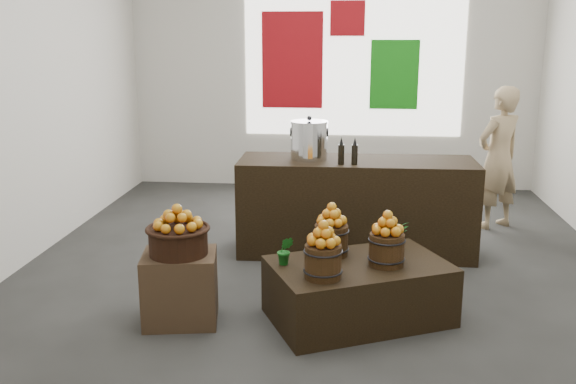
# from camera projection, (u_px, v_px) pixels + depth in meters

# --- Properties ---
(ground) EXTENTS (7.00, 7.00, 0.00)m
(ground) POSITION_uv_depth(u_px,v_px,m) (320.00, 266.00, 6.52)
(ground) COLOR #323330
(ground) RESTS_ON ground
(back_wall) EXTENTS (6.00, 0.04, 4.00)m
(back_wall) POSITION_uv_depth(u_px,v_px,m) (333.00, 53.00, 9.41)
(back_wall) COLOR beige
(back_wall) RESTS_ON ground
(back_opening) EXTENTS (3.20, 0.02, 2.40)m
(back_opening) POSITION_uv_depth(u_px,v_px,m) (354.00, 54.00, 9.37)
(back_opening) COLOR white
(back_opening) RESTS_ON back_wall
(deco_red_left) EXTENTS (0.90, 0.04, 1.40)m
(deco_red_left) POSITION_uv_depth(u_px,v_px,m) (292.00, 60.00, 9.47)
(deco_red_left) COLOR maroon
(deco_red_left) RESTS_ON back_wall
(deco_green_right) EXTENTS (0.70, 0.04, 1.00)m
(deco_green_right) POSITION_uv_depth(u_px,v_px,m) (394.00, 75.00, 9.37)
(deco_green_right) COLOR #157D13
(deco_green_right) RESTS_ON back_wall
(deco_red_upper) EXTENTS (0.50, 0.04, 0.50)m
(deco_red_upper) POSITION_uv_depth(u_px,v_px,m) (348.00, 18.00, 9.24)
(deco_red_upper) COLOR maroon
(deco_red_upper) RESTS_ON back_wall
(crate) EXTENTS (0.66, 0.57, 0.58)m
(crate) POSITION_uv_depth(u_px,v_px,m) (180.00, 288.00, 5.21)
(crate) COLOR #473321
(crate) RESTS_ON ground
(wicker_basket) EXTENTS (0.47, 0.47, 0.21)m
(wicker_basket) POSITION_uv_depth(u_px,v_px,m) (178.00, 241.00, 5.11)
(wicker_basket) COLOR black
(wicker_basket) RESTS_ON crate
(apples_in_basket) EXTENTS (0.36, 0.36, 0.20)m
(apples_in_basket) POSITION_uv_depth(u_px,v_px,m) (177.00, 217.00, 5.06)
(apples_in_basket) COLOR #AB1005
(apples_in_basket) RESTS_ON wicker_basket
(display_table) EXTENTS (1.64, 1.38, 0.49)m
(display_table) POSITION_uv_depth(u_px,v_px,m) (359.00, 291.00, 5.27)
(display_table) COLOR black
(display_table) RESTS_ON ground
(apple_bucket_front_left) EXTENTS (0.28, 0.28, 0.26)m
(apple_bucket_front_left) POSITION_uv_depth(u_px,v_px,m) (323.00, 262.00, 4.87)
(apple_bucket_front_left) COLOR #36200E
(apple_bucket_front_left) RESTS_ON display_table
(apples_in_bucket_front_left) EXTENTS (0.21, 0.21, 0.19)m
(apples_in_bucket_front_left) POSITION_uv_depth(u_px,v_px,m) (323.00, 233.00, 4.82)
(apples_in_bucket_front_left) COLOR #AB1005
(apples_in_bucket_front_left) RESTS_ON apple_bucket_front_left
(apple_bucket_front_right) EXTENTS (0.28, 0.28, 0.26)m
(apple_bucket_front_right) POSITION_uv_depth(u_px,v_px,m) (386.00, 250.00, 5.14)
(apple_bucket_front_right) COLOR #36200E
(apple_bucket_front_right) RESTS_ON display_table
(apples_in_bucket_front_right) EXTENTS (0.21, 0.21, 0.19)m
(apples_in_bucket_front_right) POSITION_uv_depth(u_px,v_px,m) (388.00, 223.00, 5.08)
(apples_in_bucket_front_right) COLOR #AB1005
(apples_in_bucket_front_right) RESTS_ON apple_bucket_front_right
(apple_bucket_rear) EXTENTS (0.28, 0.28, 0.26)m
(apple_bucket_rear) POSITION_uv_depth(u_px,v_px,m) (331.00, 240.00, 5.37)
(apple_bucket_rear) COLOR #36200E
(apple_bucket_rear) RESTS_ON display_table
(apples_in_bucket_rear) EXTENTS (0.21, 0.21, 0.19)m
(apples_in_bucket_rear) POSITION_uv_depth(u_px,v_px,m) (332.00, 214.00, 5.32)
(apples_in_bucket_rear) COLOR #AB1005
(apples_in_bucket_rear) RESTS_ON apple_bucket_rear
(herb_garnish_right) EXTENTS (0.29, 0.28, 0.27)m
(herb_garnish_right) POSITION_uv_depth(u_px,v_px,m) (394.00, 235.00, 5.50)
(herb_garnish_right) COLOR #125917
(herb_garnish_right) RESTS_ON display_table
(herb_garnish_left) EXTENTS (0.13, 0.11, 0.24)m
(herb_garnish_left) POSITION_uv_depth(u_px,v_px,m) (285.00, 251.00, 5.15)
(herb_garnish_left) COLOR #125917
(herb_garnish_left) RESTS_ON display_table
(counter) EXTENTS (2.48, 0.82, 1.01)m
(counter) POSITION_uv_depth(u_px,v_px,m) (356.00, 207.00, 6.82)
(counter) COLOR black
(counter) RESTS_ON ground
(stock_pot_left) EXTENTS (0.38, 0.38, 0.38)m
(stock_pot_left) POSITION_uv_depth(u_px,v_px,m) (309.00, 141.00, 6.70)
(stock_pot_left) COLOR silver
(stock_pot_left) RESTS_ON counter
(oil_cruets) EXTENTS (0.18, 0.07, 0.28)m
(oil_cruets) POSITION_uv_depth(u_px,v_px,m) (358.00, 151.00, 6.43)
(oil_cruets) COLOR black
(oil_cruets) RESTS_ON counter
(shopper) EXTENTS (0.74, 0.69, 1.71)m
(shopper) POSITION_uv_depth(u_px,v_px,m) (498.00, 158.00, 7.62)
(shopper) COLOR tan
(shopper) RESTS_ON ground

